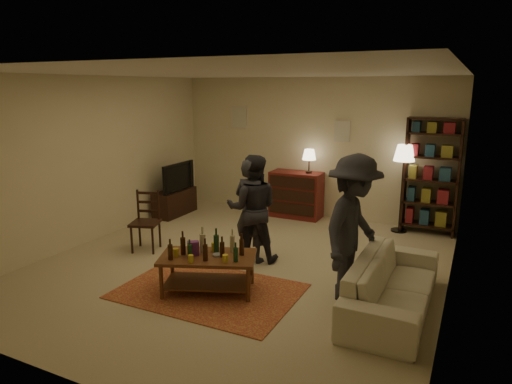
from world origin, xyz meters
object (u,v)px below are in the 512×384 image
Objects in this scene: dining_chair at (146,218)px; person_by_sofa at (353,229)px; person_left at (251,210)px; person_right at (252,209)px; sofa at (393,284)px; coffee_table at (208,260)px; floor_lamp at (404,159)px; tv_stand at (175,196)px; bookshelf at (431,175)px; dresser at (296,193)px.

dining_chair is 0.54× the size of person_by_sofa.
person_right is (0.01, 0.01, 0.02)m from person_left.
person_right is (-2.13, 0.67, 0.49)m from sofa.
dining_chair is at bearing -12.53° from person_right.
floor_lamp reaches higher than coffee_table.
tv_stand is at bearing 70.56° from person_by_sofa.
bookshelf is at bearing 16.17° from floor_lamp.
sofa is at bearing 14.14° from coffee_table.
coffee_table is 1.27m from person_right.
floor_lamp is 3.02m from person_by_sofa.
sofa is 0.77m from person_by_sofa.
dresser reaches higher than sofa.
person_right is (-2.18, -2.51, -0.24)m from bookshelf.
dining_chair is 0.47× the size of bookshelf.
tv_stand is 2.43m from dresser.
floor_lamp is at bearing 6.05° from person_by_sofa.
tv_stand is 0.78× the size of dresser.
person_right is (0.02, 1.21, 0.37)m from coffee_table.
tv_stand reaches higher than dining_chair.
bookshelf is at bearing 1.57° from dresser.
person_right reaches higher than tv_stand.
person_right is at bearing -83.97° from dresser.
floor_lamp is 3.24m from sofa.
dining_chair is 3.38m from person_by_sofa.
person_by_sofa is at bearing -27.36° from tv_stand.
person_by_sofa reaches higher than dining_chair.
person_by_sofa reaches higher than floor_lamp.
sofa is 2.29m from person_left.
person_left reaches higher than coffee_table.
tv_stand is at bearing 132.26° from coffee_table.
person_left is 1.76m from person_by_sofa.
coffee_table is 0.85× the size of floor_lamp.
person_by_sofa is (-0.50, 0.06, 0.58)m from sofa.
person_left is (0.00, 1.20, 0.35)m from coffee_table.
sofa is (0.40, -3.05, -1.00)m from floor_lamp.
coffee_table is 4.37m from bookshelf.
bookshelf reaches higher than person_right.
person_left is at bearing 77.91° from person_by_sofa.
sofa is at bearing 139.87° from person_right.
tv_stand is 0.51× the size of sofa.
person_right is (-1.73, -2.38, -0.51)m from floor_lamp.
dresser is (1.45, 2.75, -0.03)m from dining_chair.
person_right is at bearing 77.36° from person_by_sofa.
dining_chair is at bearing 151.92° from coffee_table.
person_left is (-2.15, 0.66, 0.46)m from sofa.
tv_stand is (-0.80, 1.84, -0.12)m from dining_chair.
coffee_table is at bearing 66.37° from person_right.
tv_stand is 2.96m from person_left.
person_left is at bearing 89.76° from coffee_table.
dresser is 2.48m from person_right.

